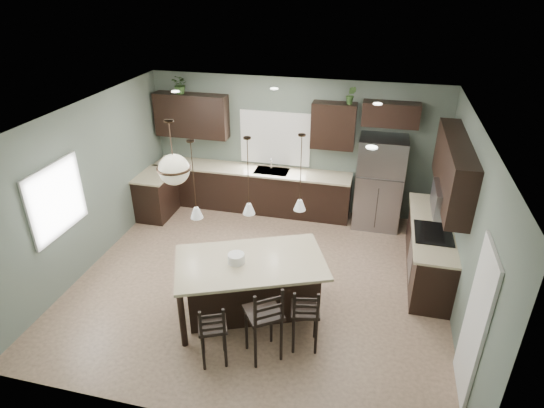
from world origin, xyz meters
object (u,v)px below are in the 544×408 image
at_px(kitchen_island, 251,287).
at_px(plant_back_left, 180,84).
at_px(bar_stool_left, 213,332).
at_px(bar_stool_center, 263,320).
at_px(bar_stool_right, 305,316).
at_px(refrigerator, 379,183).
at_px(serving_dish, 236,258).

relative_size(kitchen_island, plant_back_left, 5.71).
bearing_deg(kitchen_island, bar_stool_left, -124.23).
relative_size(bar_stool_left, plant_back_left, 2.62).
height_order(bar_stool_center, bar_stool_right, bar_stool_center).
distance_m(refrigerator, bar_stool_center, 4.21).
bearing_deg(refrigerator, kitchen_island, -118.24).
xyz_separation_m(bar_stool_right, plant_back_left, (-3.29, 3.85, 2.07)).
bearing_deg(bar_stool_center, refrigerator, 36.49).
bearing_deg(bar_stool_center, bar_stool_left, 167.53).
bearing_deg(kitchen_island, bar_stool_center, -86.18).
relative_size(kitchen_island, bar_stool_right, 2.08).
bearing_deg(bar_stool_left, kitchen_island, 54.88).
bearing_deg(bar_stool_center, serving_dish, 93.91).
xyz_separation_m(refrigerator, plant_back_left, (-4.11, 0.16, 1.66)).
bearing_deg(bar_stool_left, plant_back_left, 92.71).
bearing_deg(bar_stool_right, kitchen_island, 140.20).
bearing_deg(bar_stool_right, plant_back_left, 119.73).
distance_m(serving_dish, bar_stool_center, 1.01).
bearing_deg(bar_stool_center, plant_back_left, 88.76).
bearing_deg(refrigerator, bar_stool_center, -108.30).
distance_m(refrigerator, kitchen_island, 3.65).
bearing_deg(kitchen_island, refrigerator, 38.98).
bearing_deg(bar_stool_left, serving_dish, 64.70).
height_order(serving_dish, bar_stool_center, bar_stool_center).
bearing_deg(plant_back_left, kitchen_island, -54.46).
bearing_deg(serving_dish, plant_back_left, 122.80).
distance_m(kitchen_island, bar_stool_right, 1.03).
distance_m(refrigerator, bar_stool_right, 3.80).
height_order(kitchen_island, bar_stool_right, bar_stool_right).
height_order(kitchen_island, plant_back_left, plant_back_left).
xyz_separation_m(kitchen_island, bar_stool_center, (0.40, -0.79, 0.13)).
bearing_deg(kitchen_island, bar_stool_right, -51.77).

